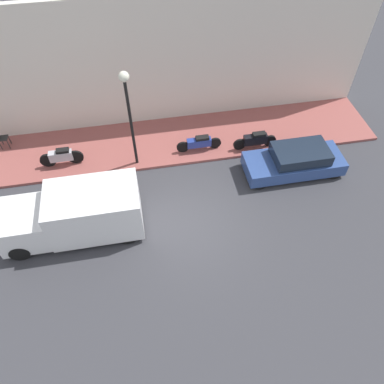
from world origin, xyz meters
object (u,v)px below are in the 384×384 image
motorcycle_blue (199,143)px  motorcycle_black (255,140)px  delivery_van (74,214)px  scooter_silver (61,156)px  streetlamp (128,102)px  cafe_chair (0,137)px  parked_car (295,161)px

motorcycle_blue → motorcycle_black: motorcycle_black is taller
delivery_van → motorcycle_blue: bearing=-56.7°
delivery_van → scooter_silver: bearing=11.0°
streetlamp → cafe_chair: 6.66m
delivery_van → scooter_silver: size_ratio=2.74×
parked_car → cafe_chair: 12.82m
delivery_van → cafe_chair: bearing=32.9°
parked_car → cafe_chair: size_ratio=4.23×
streetlamp → cafe_chair: (2.07, 5.78, -2.58)m
cafe_chair → streetlamp: bearing=-109.7°
scooter_silver → cafe_chair: cafe_chair is taller
parked_car → delivery_van: bearing=99.7°
motorcycle_black → cafe_chair: (2.06, 11.05, 0.12)m
scooter_silver → cafe_chair: 3.12m
motorcycle_blue → cafe_chair: 8.76m
motorcycle_black → streetlamp: (-0.01, 5.27, 2.70)m
scooter_silver → motorcycle_blue: 5.92m
parked_car → motorcycle_blue: parked_car is taller
motorcycle_blue → motorcycle_black: bearing=-96.8°
scooter_silver → motorcycle_black: bearing=-93.0°
motorcycle_black → motorcycle_blue: bearing=83.2°
delivery_van → motorcycle_black: bearing=-67.9°
motorcycle_black → streetlamp: 5.92m
parked_car → motorcycle_blue: bearing=62.8°
motorcycle_black → cafe_chair: cafe_chair is taller
delivery_van → motorcycle_blue: size_ratio=2.49×
parked_car → scooter_silver: parked_car is taller
delivery_van → motorcycle_black: delivery_van is taller
motorcycle_black → streetlamp: bearing=90.2°
scooter_silver → cafe_chair: bearing=58.7°
parked_car → motorcycle_black: 2.03m
parked_car → motorcycle_blue: size_ratio=2.06×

